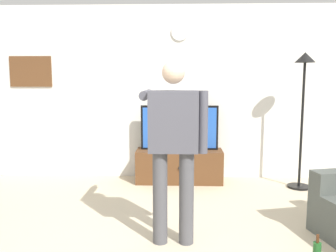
{
  "coord_description": "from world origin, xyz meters",
  "views": [
    {
      "loc": [
        0.19,
        -2.69,
        1.57
      ],
      "look_at": [
        0.05,
        1.2,
        1.05
      ],
      "focal_mm": 37.94,
      "sensor_mm": 36.0,
      "label": 1
    }
  ],
  "objects_px": {
    "tv_stand": "(179,166)",
    "person_standing_nearer_lamp": "(173,141)",
    "television": "(179,128)",
    "framed_picture": "(31,71)",
    "wall_clock": "(180,32)",
    "floor_lamp": "(303,92)"
  },
  "relations": [
    {
      "from": "tv_stand",
      "to": "framed_picture",
      "type": "height_order",
      "value": "framed_picture"
    },
    {
      "from": "framed_picture",
      "to": "floor_lamp",
      "type": "height_order",
      "value": "floor_lamp"
    },
    {
      "from": "wall_clock",
      "to": "floor_lamp",
      "type": "height_order",
      "value": "wall_clock"
    },
    {
      "from": "wall_clock",
      "to": "person_standing_nearer_lamp",
      "type": "distance_m",
      "value": 2.65
    },
    {
      "from": "wall_clock",
      "to": "person_standing_nearer_lamp",
      "type": "xyz_separation_m",
      "value": [
        -0.05,
        -2.32,
        -1.29
      ]
    },
    {
      "from": "television",
      "to": "floor_lamp",
      "type": "distance_m",
      "value": 1.85
    },
    {
      "from": "tv_stand",
      "to": "floor_lamp",
      "type": "relative_size",
      "value": 0.67
    },
    {
      "from": "television",
      "to": "framed_picture",
      "type": "distance_m",
      "value": 2.51
    },
    {
      "from": "person_standing_nearer_lamp",
      "to": "television",
      "type": "bearing_deg",
      "value": 88.54
    },
    {
      "from": "tv_stand",
      "to": "person_standing_nearer_lamp",
      "type": "bearing_deg",
      "value": -91.5
    },
    {
      "from": "wall_clock",
      "to": "framed_picture",
      "type": "relative_size",
      "value": 0.39
    },
    {
      "from": "television",
      "to": "wall_clock",
      "type": "bearing_deg",
      "value": 90.0
    },
    {
      "from": "television",
      "to": "floor_lamp",
      "type": "xyz_separation_m",
      "value": [
        1.74,
        -0.28,
        0.55
      ]
    },
    {
      "from": "tv_stand",
      "to": "framed_picture",
      "type": "distance_m",
      "value": 2.77
    },
    {
      "from": "tv_stand",
      "to": "television",
      "type": "relative_size",
      "value": 1.11
    },
    {
      "from": "wall_clock",
      "to": "floor_lamp",
      "type": "xyz_separation_m",
      "value": [
        1.74,
        -0.53,
        -0.9
      ]
    },
    {
      "from": "television",
      "to": "floor_lamp",
      "type": "bearing_deg",
      "value": -9.25
    },
    {
      "from": "tv_stand",
      "to": "television",
      "type": "xyz_separation_m",
      "value": [
        0.0,
        0.05,
        0.59
      ]
    },
    {
      "from": "television",
      "to": "person_standing_nearer_lamp",
      "type": "distance_m",
      "value": 2.09
    },
    {
      "from": "television",
      "to": "framed_picture",
      "type": "xyz_separation_m",
      "value": [
        -2.35,
        0.25,
        0.85
      ]
    },
    {
      "from": "tv_stand",
      "to": "television",
      "type": "distance_m",
      "value": 0.59
    },
    {
      "from": "framed_picture",
      "to": "person_standing_nearer_lamp",
      "type": "xyz_separation_m",
      "value": [
        2.3,
        -2.33,
        -0.69
      ]
    }
  ]
}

